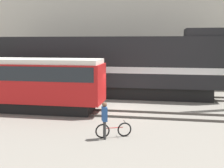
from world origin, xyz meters
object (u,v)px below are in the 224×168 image
bicycle (114,130)px  person (104,116)px  freight_locomotive (100,65)px  streetcar (17,81)px

bicycle → person: (-0.38, -0.31, 0.74)m
freight_locomotive → bicycle: bearing=-74.3°
freight_locomotive → person: (2.48, -10.47, -1.51)m
freight_locomotive → bicycle: (2.86, -10.16, -2.25)m
bicycle → person: size_ratio=0.94×
person → freight_locomotive: bearing=103.3°
freight_locomotive → person: freight_locomotive is taller
freight_locomotive → streetcar: (-4.39, -5.92, -0.61)m
person → streetcar: bearing=146.5°
bicycle → person: person is taller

